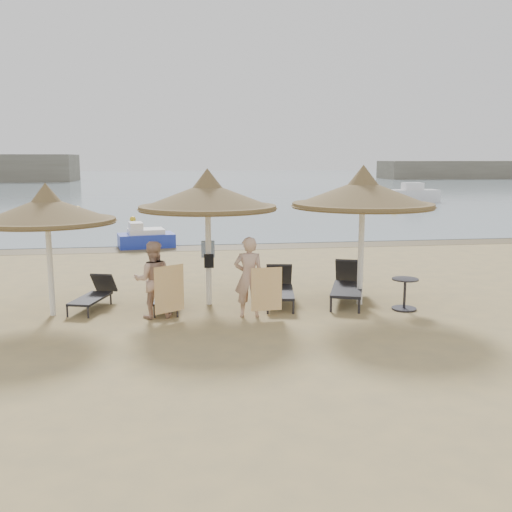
{
  "coord_description": "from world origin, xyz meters",
  "views": [
    {
      "loc": [
        -0.72,
        -12.46,
        3.41
      ],
      "look_at": [
        1.32,
        1.2,
        1.04
      ],
      "focal_mm": 40.0,
      "sensor_mm": 36.0,
      "label": 1
    }
  ],
  "objects_px": {
    "palapa_left": "(47,211)",
    "palapa_center": "(208,197)",
    "lounger_far_left": "(95,294)",
    "person_left": "(153,274)",
    "lounger_near_left": "(167,293)",
    "lounger_near_right": "(280,287)",
    "lounger_far_right": "(348,284)",
    "palapa_right": "(363,194)",
    "pedal_boat": "(145,238)",
    "side_table": "(405,295)",
    "person_right": "(249,271)"
  },
  "relations": [
    {
      "from": "palapa_left",
      "to": "palapa_center",
      "type": "relative_size",
      "value": 0.91
    },
    {
      "from": "lounger_far_left",
      "to": "person_left",
      "type": "xyz_separation_m",
      "value": [
        1.37,
        -1.03,
        0.65
      ]
    },
    {
      "from": "lounger_near_left",
      "to": "lounger_near_right",
      "type": "distance_m",
      "value": 2.65
    },
    {
      "from": "palapa_center",
      "to": "lounger_far_right",
      "type": "distance_m",
      "value": 3.97
    },
    {
      "from": "lounger_far_left",
      "to": "person_left",
      "type": "distance_m",
      "value": 1.83
    },
    {
      "from": "lounger_near_right",
      "to": "person_left",
      "type": "bearing_deg",
      "value": -154.02
    },
    {
      "from": "palapa_left",
      "to": "person_left",
      "type": "bearing_deg",
      "value": -12.9
    },
    {
      "from": "person_left",
      "to": "palapa_right",
      "type": "bearing_deg",
      "value": -178.27
    },
    {
      "from": "lounger_near_right",
      "to": "person_left",
      "type": "height_order",
      "value": "person_left"
    },
    {
      "from": "lounger_near_right",
      "to": "pedal_boat",
      "type": "xyz_separation_m",
      "value": [
        -3.54,
        9.3,
        -0.02
      ]
    },
    {
      "from": "lounger_far_left",
      "to": "palapa_right",
      "type": "bearing_deg",
      "value": 12.06
    },
    {
      "from": "pedal_boat",
      "to": "side_table",
      "type": "bearing_deg",
      "value": -68.83
    },
    {
      "from": "pedal_boat",
      "to": "person_left",
      "type": "bearing_deg",
      "value": -96.58
    },
    {
      "from": "lounger_near_left",
      "to": "lounger_far_right",
      "type": "height_order",
      "value": "lounger_far_right"
    },
    {
      "from": "palapa_left",
      "to": "palapa_right",
      "type": "distance_m",
      "value": 7.01
    },
    {
      "from": "palapa_center",
      "to": "lounger_far_left",
      "type": "distance_m",
      "value": 3.45
    },
    {
      "from": "side_table",
      "to": "person_right",
      "type": "height_order",
      "value": "person_right"
    },
    {
      "from": "palapa_left",
      "to": "person_left",
      "type": "distance_m",
      "value": 2.63
    },
    {
      "from": "palapa_center",
      "to": "palapa_left",
      "type": "bearing_deg",
      "value": -172.63
    },
    {
      "from": "lounger_near_left",
      "to": "pedal_boat",
      "type": "bearing_deg",
      "value": 97.65
    },
    {
      "from": "lounger_far_left",
      "to": "pedal_boat",
      "type": "height_order",
      "value": "pedal_boat"
    },
    {
      "from": "lounger_near_right",
      "to": "side_table",
      "type": "xyz_separation_m",
      "value": [
        2.7,
        -1.06,
        -0.04
      ]
    },
    {
      "from": "palapa_right",
      "to": "lounger_far_left",
      "type": "relative_size",
      "value": 1.96
    },
    {
      "from": "lounger_far_left",
      "to": "side_table",
      "type": "relative_size",
      "value": 2.33
    },
    {
      "from": "palapa_left",
      "to": "palapa_right",
      "type": "height_order",
      "value": "palapa_right"
    },
    {
      "from": "palapa_center",
      "to": "palapa_right",
      "type": "relative_size",
      "value": 0.98
    },
    {
      "from": "lounger_near_left",
      "to": "person_left",
      "type": "bearing_deg",
      "value": -107.68
    },
    {
      "from": "pedal_boat",
      "to": "lounger_far_right",
      "type": "bearing_deg",
      "value": -70.86
    },
    {
      "from": "side_table",
      "to": "palapa_right",
      "type": "bearing_deg",
      "value": 143.67
    },
    {
      "from": "lounger_far_right",
      "to": "person_left",
      "type": "height_order",
      "value": "person_left"
    },
    {
      "from": "palapa_left",
      "to": "lounger_near_left",
      "type": "relative_size",
      "value": 1.76
    },
    {
      "from": "person_left",
      "to": "person_right",
      "type": "relative_size",
      "value": 0.95
    },
    {
      "from": "palapa_left",
      "to": "pedal_boat",
      "type": "distance_m",
      "value": 9.99
    },
    {
      "from": "palapa_center",
      "to": "lounger_far_left",
      "type": "xyz_separation_m",
      "value": [
        -2.64,
        0.08,
        -2.22
      ]
    },
    {
      "from": "lounger_far_left",
      "to": "lounger_near_left",
      "type": "xyz_separation_m",
      "value": [
        1.67,
        -0.21,
        0.01
      ]
    },
    {
      "from": "lounger_near_left",
      "to": "lounger_far_right",
      "type": "bearing_deg",
      "value": 1.88
    },
    {
      "from": "palapa_left",
      "to": "lounger_near_right",
      "type": "bearing_deg",
      "value": 4.09
    },
    {
      "from": "palapa_right",
      "to": "person_left",
      "type": "height_order",
      "value": "palapa_right"
    },
    {
      "from": "lounger_near_left",
      "to": "lounger_far_right",
      "type": "xyz_separation_m",
      "value": [
        4.32,
        -0.03,
        0.09
      ]
    },
    {
      "from": "lounger_near_left",
      "to": "palapa_left",
      "type": "bearing_deg",
      "value": -170.51
    },
    {
      "from": "lounger_near_right",
      "to": "person_right",
      "type": "distance_m",
      "value": 1.56
    },
    {
      "from": "palapa_left",
      "to": "palapa_right",
      "type": "xyz_separation_m",
      "value": [
        7.0,
        -0.07,
        0.29
      ]
    },
    {
      "from": "palapa_center",
      "to": "pedal_boat",
      "type": "height_order",
      "value": "palapa_center"
    },
    {
      "from": "palapa_left",
      "to": "lounger_near_right",
      "type": "height_order",
      "value": "palapa_left"
    },
    {
      "from": "person_right",
      "to": "side_table",
      "type": "bearing_deg",
      "value": -172.11
    },
    {
      "from": "lounger_near_left",
      "to": "side_table",
      "type": "xyz_separation_m",
      "value": [
        5.35,
        -1.01,
        0.01
      ]
    },
    {
      "from": "palapa_center",
      "to": "lounger_far_right",
      "type": "height_order",
      "value": "palapa_center"
    },
    {
      "from": "person_left",
      "to": "lounger_near_right",
      "type": "bearing_deg",
      "value": -166.98
    },
    {
      "from": "palapa_left",
      "to": "person_right",
      "type": "distance_m",
      "value": 4.51
    },
    {
      "from": "palapa_left",
      "to": "person_right",
      "type": "xyz_separation_m",
      "value": [
        4.26,
        -0.74,
        -1.29
      ]
    }
  ]
}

